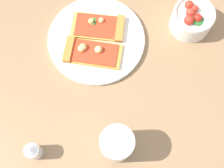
# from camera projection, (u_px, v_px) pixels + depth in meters

# --- Properties ---
(ground_plane) EXTENTS (2.40, 2.40, 0.00)m
(ground_plane) POSITION_uv_depth(u_px,v_px,m) (108.00, 45.00, 0.81)
(ground_plane) COLOR #93704C
(ground_plane) RESTS_ON ground
(plate) EXTENTS (0.26, 0.26, 0.01)m
(plate) POSITION_uv_depth(u_px,v_px,m) (96.00, 40.00, 0.80)
(plate) COLOR white
(plate) RESTS_ON ground_plane
(pizza_slice_near) EXTENTS (0.16, 0.14, 0.02)m
(pizza_slice_near) POSITION_uv_depth(u_px,v_px,m) (101.00, 27.00, 0.80)
(pizza_slice_near) COLOR gold
(pizza_slice_near) RESTS_ON plate
(pizza_slice_far) EXTENTS (0.16, 0.14, 0.03)m
(pizza_slice_far) POSITION_uv_depth(u_px,v_px,m) (89.00, 52.00, 0.78)
(pizza_slice_far) COLOR gold
(pizza_slice_far) RESTS_ON plate
(salad_bowl) EXTENTS (0.11, 0.11, 0.08)m
(salad_bowl) POSITION_uv_depth(u_px,v_px,m) (192.00, 19.00, 0.79)
(salad_bowl) COLOR white
(salad_bowl) RESTS_ON ground_plane
(soda_glass) EXTENTS (0.08, 0.08, 0.10)m
(soda_glass) POSITION_uv_depth(u_px,v_px,m) (117.00, 144.00, 0.67)
(soda_glass) COLOR silver
(soda_glass) RESTS_ON ground_plane
(pepper_shaker) EXTENTS (0.03, 0.03, 0.06)m
(pepper_shaker) POSITION_uv_depth(u_px,v_px,m) (33.00, 151.00, 0.69)
(pepper_shaker) COLOR silver
(pepper_shaker) RESTS_ON ground_plane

